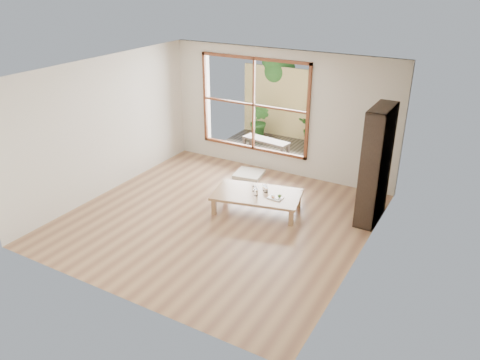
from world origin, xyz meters
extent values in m
plane|color=#A77E53|center=(0.00, 0.00, 0.00)|extent=(5.00, 5.00, 0.00)
cube|color=#956C48|center=(0.45, 0.61, 0.32)|extent=(1.72, 1.20, 0.05)
cube|color=#956C48|center=(-0.15, 0.10, 0.15)|extent=(0.09, 0.09, 0.29)
cube|color=#956C48|center=(-0.32, 0.80, 0.15)|extent=(0.09, 0.09, 0.29)
cube|color=#956C48|center=(1.21, 0.42, 0.15)|extent=(0.09, 0.09, 0.29)
cube|color=#956C48|center=(1.05, 1.12, 0.15)|extent=(0.09, 0.09, 0.29)
cube|color=beige|center=(-0.41, 1.88, 0.04)|extent=(0.64, 0.64, 0.08)
cube|color=#2E2119|center=(2.32, 1.34, 1.02)|extent=(0.32, 0.91, 2.03)
cylinder|color=silver|center=(0.47, 0.52, 0.41)|extent=(0.07, 0.07, 0.13)
cylinder|color=silver|center=(0.57, 0.72, 0.39)|extent=(0.07, 0.07, 0.10)
cylinder|color=silver|center=(0.51, 0.80, 0.39)|extent=(0.08, 0.08, 0.10)
cylinder|color=silver|center=(0.35, 0.68, 0.39)|extent=(0.07, 0.07, 0.09)
cube|color=white|center=(0.82, 0.59, 0.35)|extent=(0.27, 0.20, 0.02)
sphere|color=#537A30|center=(0.88, 0.63, 0.39)|extent=(0.06, 0.06, 0.06)
cube|color=orange|center=(0.79, 0.56, 0.37)|extent=(0.05, 0.04, 0.02)
cube|color=beige|center=(0.76, 0.62, 0.37)|extent=(0.06, 0.05, 0.02)
cylinder|color=silver|center=(0.85, 0.54, 0.36)|extent=(0.15, 0.02, 0.01)
cube|color=#3C362C|center=(-0.60, 3.56, 0.00)|extent=(2.80, 2.00, 0.05)
cube|color=#2E2119|center=(-0.66, 3.15, 0.37)|extent=(1.19, 0.49, 0.05)
cube|color=#2E2119|center=(-1.21, 3.10, 0.18)|extent=(0.07, 0.07, 0.32)
cube|color=#2E2119|center=(-1.17, 3.35, 0.18)|extent=(0.07, 0.07, 0.32)
cube|color=#2E2119|center=(-0.15, 2.95, 0.18)|extent=(0.07, 0.07, 0.32)
cube|color=#2E2119|center=(-0.11, 3.20, 0.18)|extent=(0.07, 0.07, 0.32)
cube|color=#D7B56E|center=(-0.60, 4.56, 0.90)|extent=(2.80, 0.06, 1.80)
imported|color=#316324|center=(0.16, 4.26, 0.48)|extent=(0.88, 0.78, 0.91)
imported|color=#316324|center=(-1.29, 4.04, 0.49)|extent=(0.57, 0.49, 0.93)
cylinder|color=#4C3D2D|center=(-1.30, 4.86, 0.80)|extent=(0.14, 0.14, 1.60)
sphere|color=#316324|center=(-1.18, 4.86, 1.65)|extent=(0.84, 0.84, 0.84)
sphere|color=#316324|center=(-1.45, 4.94, 1.45)|extent=(0.70, 0.70, 0.70)
sphere|color=#316324|center=(-1.27, 4.76, 1.90)|extent=(0.64, 0.64, 0.64)
camera|label=1|loc=(3.93, -6.11, 4.07)|focal=35.00mm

